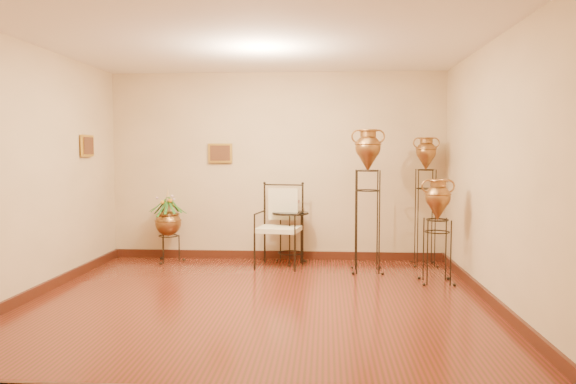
# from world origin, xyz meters

# --- Properties ---
(ground) EXTENTS (5.00, 5.00, 0.00)m
(ground) POSITION_xyz_m (0.00, 0.00, 0.00)
(ground) COLOR maroon
(ground) RESTS_ON ground
(room_shell) EXTENTS (5.02, 5.02, 2.81)m
(room_shell) POSITION_xyz_m (-0.01, 0.01, 1.73)
(room_shell) COLOR #D7B88A
(room_shell) RESTS_ON ground
(amphora_tall) EXTENTS (0.39, 0.39, 1.85)m
(amphora_tall) POSITION_xyz_m (2.15, 2.15, 0.94)
(amphora_tall) COLOR black
(amphora_tall) RESTS_ON ground
(amphora_mid) EXTENTS (0.47, 0.47, 1.94)m
(amphora_mid) POSITION_xyz_m (1.30, 1.65, 0.98)
(amphora_mid) COLOR black
(amphora_mid) RESTS_ON ground
(amphora_short) EXTENTS (0.52, 0.52, 1.31)m
(amphora_short) POSITION_xyz_m (2.11, 1.05, 0.65)
(amphora_short) COLOR black
(amphora_short) RESTS_ON ground
(planter_urn) EXTENTS (0.76, 0.76, 1.12)m
(planter_urn) POSITION_xyz_m (-1.57, 2.15, 0.62)
(planter_urn) COLOR black
(planter_urn) RESTS_ON ground
(armchair) EXTENTS (0.74, 0.71, 1.17)m
(armchair) POSITION_xyz_m (0.08, 1.89, 0.58)
(armchair) COLOR black
(armchair) RESTS_ON ground
(side_table) EXTENTS (0.53, 0.53, 0.95)m
(side_table) POSITION_xyz_m (0.23, 2.15, 0.39)
(side_table) COLOR black
(side_table) RESTS_ON ground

